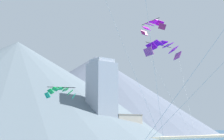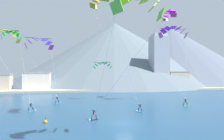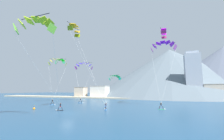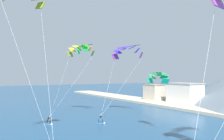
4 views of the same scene
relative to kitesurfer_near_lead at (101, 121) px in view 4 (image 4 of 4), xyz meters
name	(u,v)px [view 4 (image 4 of 4)]	position (x,y,z in m)	size (l,w,h in m)	color
kitesurfer_near_lead	(101,121)	(0.00, 0.00, 0.00)	(1.58, 1.44, 1.82)	#337FDB
kitesurfer_mid_center	(49,122)	(-4.22, -8.93, -0.06)	(1.70, 1.23, 1.71)	#337FDB
parafoil_kite_near_lead	(127,51)	(-5.50, 10.06, 14.72)	(9.01, 12.84, 15.23)	#782F92
parafoil_kite_mid_center	(81,49)	(-11.45, 0.45, 15.14)	(10.26, 12.16, 15.58)	olive
parafoil_kite_distant_high_outer	(158,77)	(11.03, 4.48, 8.58)	(4.93, 2.05, 1.85)	#13B47F
parafoil_kite_distant_mid_solo	(82,48)	(-10.35, 0.44, 15.26)	(4.22, 1.68, 1.98)	#31BA67
shore_building_promenade_mid	(154,93)	(-21.72, 33.31, 2.59)	(6.61, 5.24, 6.29)	beige
shore_building_quay_east	(185,94)	(-9.76, 35.31, 2.96)	(10.03, 7.16, 7.03)	silver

